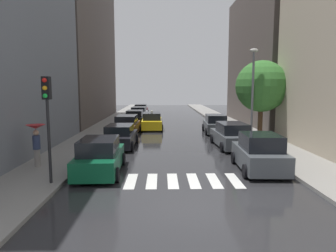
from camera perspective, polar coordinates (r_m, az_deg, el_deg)
ground_plane at (r=33.87m, az=0.36°, el=0.36°), size 28.00×72.00×0.04m
sidewalk_left at (r=34.30m, az=-10.56°, el=0.49°), size 3.00×72.00×0.15m
sidewalk_right at (r=34.65m, az=11.17°, el=0.54°), size 3.00×72.00×0.15m
crosswalk_stripes at (r=13.47m, az=2.82°, el=-10.16°), size 4.95×2.20×0.01m
building_left_mid at (r=39.08m, az=-16.79°, el=15.76°), size 6.00×20.96×20.06m
building_right_mid at (r=35.38m, az=18.91°, el=11.97°), size 6.00×16.53×14.38m
parked_car_left_nearest at (r=14.71m, az=-12.60°, el=-5.66°), size 2.16×4.43×1.69m
parked_car_left_second at (r=20.90m, az=-8.90°, el=-1.95°), size 2.18×4.44×1.54m
parked_car_left_third at (r=26.42m, az=-7.64°, el=0.10°), size 2.18×4.76×1.66m
parked_car_left_fourth at (r=32.57m, az=-6.17°, el=1.43°), size 2.14×4.13×1.62m
parked_car_left_fifth at (r=38.61m, az=-5.41°, el=2.33°), size 2.25×4.74×1.60m
parked_car_left_sixth at (r=45.04m, az=-5.06°, el=3.00°), size 2.08×4.30×1.56m
parked_car_right_nearest at (r=15.48m, az=16.69°, el=-4.96°), size 2.24×4.12×1.82m
parked_car_right_second at (r=21.05m, az=11.72°, el=-1.79°), size 2.29×4.86×1.67m
parked_car_right_third at (r=27.23m, az=8.82°, el=0.28°), size 2.16×4.31×1.65m
taxi_midroad at (r=29.42m, az=-3.02°, el=0.85°), size 2.14×4.57×1.81m
pedestrian_foreground at (r=16.27m, az=-23.35°, el=-1.94°), size 0.91×0.91×2.07m
street_tree_right at (r=24.58m, az=17.01°, el=7.06°), size 3.92×3.92×5.92m
traffic_light_left_corner at (r=13.02m, az=-21.59°, el=3.45°), size 0.30×0.42×4.30m
lamp_post_right at (r=22.64m, az=15.52°, el=6.79°), size 0.60×0.28×6.57m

